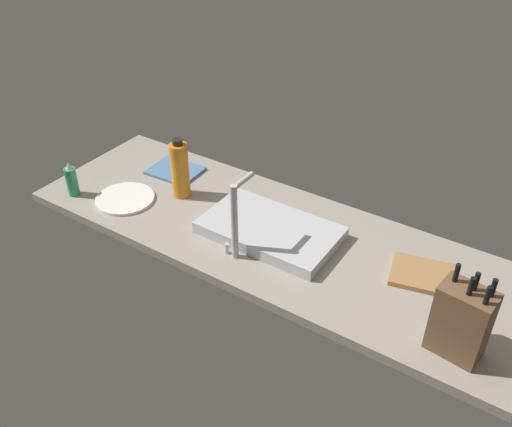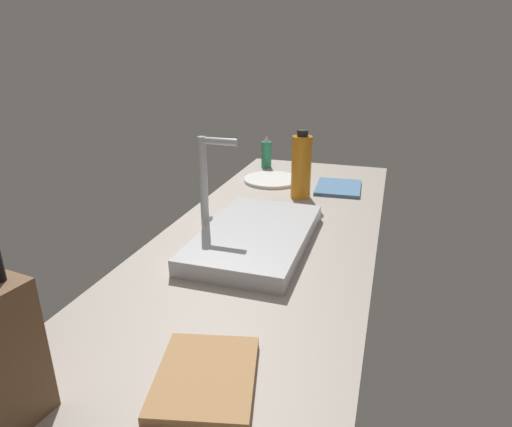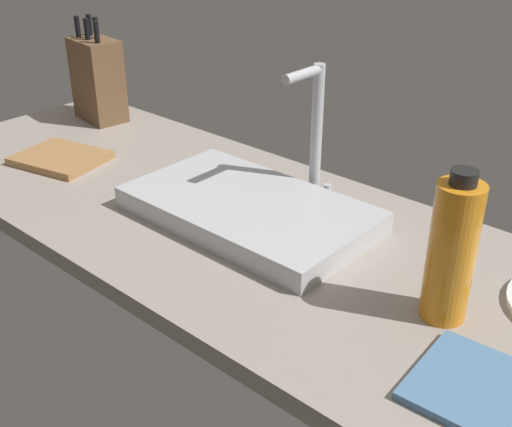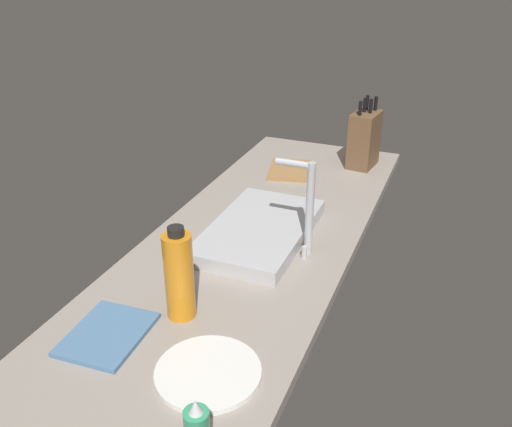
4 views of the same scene
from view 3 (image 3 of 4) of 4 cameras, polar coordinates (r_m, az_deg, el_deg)
countertop_slab at (r=127.98cm, az=-0.42°, el=-1.78°), size 186.99×62.58×3.50cm
sink_basin at (r=128.44cm, az=-0.64°, el=0.36°), size 49.01×28.60×4.49cm
faucet at (r=131.94cm, az=5.22°, el=7.75°), size 5.50×11.72×28.93cm
knife_block at (r=186.86cm, az=-13.87°, el=11.48°), size 15.71×11.21×28.13cm
cutting_board at (r=162.93cm, az=-16.94°, el=4.73°), size 23.29×20.46×1.80cm
water_bottle at (r=100.37cm, az=16.98°, el=-3.23°), size 7.23×7.23×24.89cm
dish_towel at (r=93.50cm, az=20.46°, el=-14.92°), size 22.23×18.12×1.20cm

